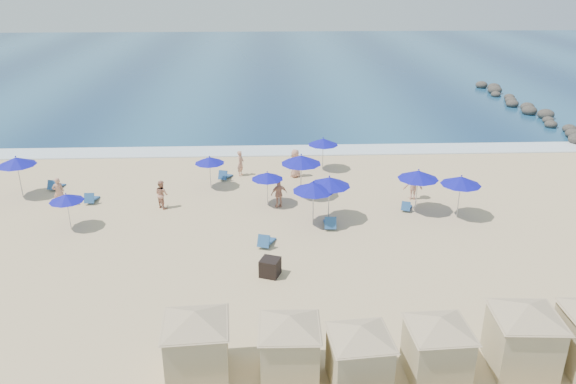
# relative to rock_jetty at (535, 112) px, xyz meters

# --- Properties ---
(ground) EXTENTS (160.00, 160.00, 0.00)m
(ground) POSITION_rel_rock_jetty_xyz_m (-24.01, -24.90, -0.36)
(ground) COLOR #D3B586
(ground) RESTS_ON ground
(ocean) EXTENTS (160.00, 80.00, 0.06)m
(ocean) POSITION_rel_rock_jetty_xyz_m (-24.01, 30.10, -0.33)
(ocean) COLOR navy
(ocean) RESTS_ON ground
(surf_line) EXTENTS (160.00, 2.50, 0.08)m
(surf_line) POSITION_rel_rock_jetty_xyz_m (-24.01, -9.40, -0.32)
(surf_line) COLOR white
(surf_line) RESTS_ON ground
(rock_jetty) EXTENTS (2.56, 26.66, 0.96)m
(rock_jetty) POSITION_rel_rock_jetty_xyz_m (0.00, 0.00, 0.00)
(rock_jetty) COLOR #2D2926
(rock_jetty) RESTS_ON ground
(trash_bin) EXTENTS (1.05, 1.05, 0.81)m
(trash_bin) POSITION_rel_rock_jetty_xyz_m (-24.65, -27.45, 0.04)
(trash_bin) COLOR black
(trash_bin) RESTS_ON ground
(cabana_0) EXTENTS (4.44, 4.44, 2.79)m
(cabana_0) POSITION_rel_rock_jetty_xyz_m (-27.17, -33.93, 1.24)
(cabana_0) COLOR tan
(cabana_0) RESTS_ON ground
(cabana_1) EXTENTS (4.18, 4.18, 2.62)m
(cabana_1) POSITION_rel_rock_jetty_xyz_m (-24.07, -34.08, 1.14)
(cabana_1) COLOR tan
(cabana_1) RESTS_ON ground
(cabana_2) EXTENTS (4.06, 4.06, 2.56)m
(cabana_2) POSITION_rel_rock_jetty_xyz_m (-21.80, -34.63, 1.10)
(cabana_2) COLOR tan
(cabana_2) RESTS_ON ground
(cabana_3) EXTENTS (4.16, 4.16, 2.61)m
(cabana_3) POSITION_rel_rock_jetty_xyz_m (-19.13, -34.34, 1.13)
(cabana_3) COLOR tan
(cabana_3) RESTS_ON ground
(cabana_4) EXTENTS (4.49, 4.49, 2.82)m
(cabana_4) POSITION_rel_rock_jetty_xyz_m (-16.07, -33.99, 1.26)
(cabana_4) COLOR tan
(cabana_4) RESTS_ON ground
(umbrella_0) EXTENTS (2.25, 2.25, 2.56)m
(umbrella_0) POSITION_rel_rock_jetty_xyz_m (-39.53, -17.52, 1.86)
(umbrella_0) COLOR #A5A8AD
(umbrella_0) RESTS_ON ground
(umbrella_1) EXTENTS (1.79, 1.79, 2.04)m
(umbrella_1) POSITION_rel_rock_jetty_xyz_m (-35.19, -22.17, 1.40)
(umbrella_1) COLOR #A5A8AD
(umbrella_1) RESTS_ON ground
(umbrella_2) EXTENTS (1.85, 1.85, 2.10)m
(umbrella_2) POSITION_rel_rock_jetty_xyz_m (-28.25, -16.60, 1.46)
(umbrella_2) COLOR #A5A8AD
(umbrella_2) RESTS_ON ground
(umbrella_3) EXTENTS (1.84, 1.84, 2.09)m
(umbrella_3) POSITION_rel_rock_jetty_xyz_m (-24.71, -19.48, 1.45)
(umbrella_3) COLOR #A5A8AD
(umbrella_3) RESTS_ON ground
(umbrella_4) EXTENTS (2.22, 2.22, 2.53)m
(umbrella_4) POSITION_rel_rock_jetty_xyz_m (-22.30, -22.24, 1.83)
(umbrella_4) COLOR #A5A8AD
(umbrella_4) RESTS_ON ground
(umbrella_5) EXTENTS (2.39, 2.39, 2.72)m
(umbrella_5) POSITION_rel_rock_jetty_xyz_m (-22.70, -18.29, 2.00)
(umbrella_5) COLOR #A5A8AD
(umbrella_5) RESTS_ON ground
(umbrella_6) EXTENTS (2.28, 2.28, 2.60)m
(umbrella_6) POSITION_rel_rock_jetty_xyz_m (-21.40, -21.66, 1.89)
(umbrella_6) COLOR #A5A8AD
(umbrella_6) RESTS_ON ground
(umbrella_7) EXTENTS (2.02, 2.02, 2.30)m
(umbrella_7) POSITION_rel_rock_jetty_xyz_m (-20.93, -13.60, 1.64)
(umbrella_7) COLOR #A5A8AD
(umbrella_7) RESTS_ON ground
(umbrella_8) EXTENTS (2.27, 2.27, 2.59)m
(umbrella_8) POSITION_rel_rock_jetty_xyz_m (-16.37, -20.79, 1.88)
(umbrella_8) COLOR #A5A8AD
(umbrella_8) RESTS_ON ground
(umbrella_9) EXTENTS (2.19, 2.19, 2.49)m
(umbrella_9) POSITION_rel_rock_jetty_xyz_m (-14.22, -21.58, 1.80)
(umbrella_9) COLOR #A5A8AD
(umbrella_9) RESTS_ON ground
(beach_chair_0) EXTENTS (0.80, 1.35, 0.69)m
(beach_chair_0) POSITION_rel_rock_jetty_xyz_m (-37.93, -16.46, -0.12)
(beach_chair_0) COLOR #255187
(beach_chair_0) RESTS_ON ground
(beach_chair_1) EXTENTS (0.59, 1.29, 0.70)m
(beach_chair_1) POSITION_rel_rock_jetty_xyz_m (-35.09, -18.66, -0.12)
(beach_chair_1) COLOR #255187
(beach_chair_1) RESTS_ON ground
(beach_chair_2) EXTENTS (0.94, 1.40, 0.71)m
(beach_chair_2) POSITION_rel_rock_jetty_xyz_m (-27.47, -15.15, -0.12)
(beach_chair_2) COLOR #255187
(beach_chair_2) RESTS_ON ground
(beach_chair_3) EXTENTS (0.99, 1.46, 0.74)m
(beach_chair_3) POSITION_rel_rock_jetty_xyz_m (-24.84, -24.57, -0.11)
(beach_chair_3) COLOR #255187
(beach_chair_3) RESTS_ON ground
(beach_chair_4) EXTENTS (0.68, 1.40, 0.76)m
(beach_chair_4) POSITION_rel_rock_jetty_xyz_m (-21.42, -22.63, -0.10)
(beach_chair_4) COLOR #255187
(beach_chair_4) RESTS_ON ground
(beach_chair_5) EXTENTS (0.87, 1.22, 0.61)m
(beach_chair_5) POSITION_rel_rock_jetty_xyz_m (-16.80, -20.52, -0.15)
(beach_chair_5) COLOR #255187
(beach_chair_5) RESTS_ON ground
(beachgoer_0) EXTENTS (0.75, 0.65, 1.73)m
(beachgoer_0) POSITION_rel_rock_jetty_xyz_m (-36.75, -19.10, 0.50)
(beachgoer_0) COLOR tan
(beachgoer_0) RESTS_ON ground
(beachgoer_1) EXTENTS (1.01, 1.01, 1.66)m
(beachgoer_1) POSITION_rel_rock_jetty_xyz_m (-30.76, -19.60, 0.47)
(beachgoer_1) COLOR tan
(beachgoer_1) RESTS_ON ground
(beachgoer_2) EXTENTS (1.05, 0.71, 1.66)m
(beachgoer_2) POSITION_rel_rock_jetty_xyz_m (-24.06, -19.81, 0.47)
(beachgoer_2) COLOR tan
(beachgoer_2) RESTS_ON ground
(beachgoer_3) EXTENTS (1.17, 0.72, 1.76)m
(beachgoer_3) POSITION_rel_rock_jetty_xyz_m (-16.06, -18.90, 0.52)
(beachgoer_3) COLOR tan
(beachgoer_3) RESTS_ON ground
(beachgoer_4) EXTENTS (1.07, 1.06, 1.87)m
(beachgoer_4) POSITION_rel_rock_jetty_xyz_m (-22.86, -14.86, 0.57)
(beachgoer_4) COLOR tan
(beachgoer_4) RESTS_ON ground
(beachgoer_5) EXTENTS (0.58, 0.71, 1.69)m
(beachgoer_5) POSITION_rel_rock_jetty_xyz_m (-26.45, -14.46, 0.49)
(beachgoer_5) COLOR tan
(beachgoer_5) RESTS_ON ground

